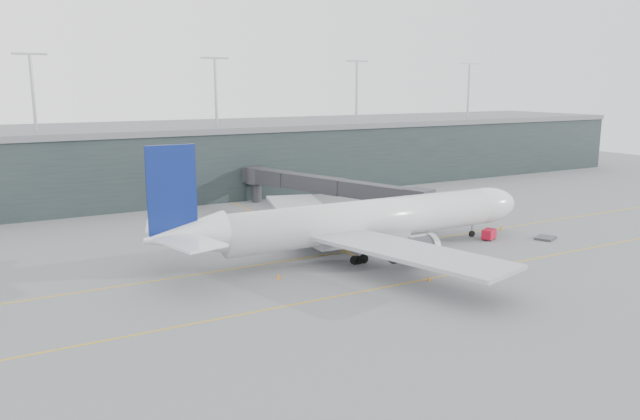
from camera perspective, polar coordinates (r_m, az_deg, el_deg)
ground at (r=91.46m, az=-1.63°, el=-3.68°), size 320.00×320.00×0.00m
taxiline_a at (r=88.06m, az=-0.41°, el=-4.26°), size 160.00×0.25×0.02m
taxiline_b at (r=75.08m, az=5.57°, el=-7.10°), size 160.00×0.25×0.02m
taxiline_lead_main at (r=111.03m, az=-4.17°, el=-1.00°), size 0.25×60.00×0.02m
terminal at (r=143.15m, az=-12.59°, el=4.63°), size 240.00×36.00×29.00m
main_aircraft at (r=88.81m, az=3.90°, el=-1.02°), size 59.73×56.28×16.79m
jet_bridge at (r=119.36m, az=-0.34°, el=2.54°), size 17.85×46.12×7.23m
gse_cart at (r=100.68m, az=15.19°, el=-2.14°), size 2.83×2.38×1.65m
baggage_dolly at (r=103.98m, az=19.91°, el=-2.41°), size 4.03×3.70×0.32m
uld_a at (r=97.56m, az=-6.57°, el=-2.17°), size 2.43×2.10×1.94m
uld_b at (r=100.54m, az=-5.57°, el=-1.70°), size 2.34×1.88×2.09m
uld_c at (r=101.39m, az=-4.36°, el=-1.57°), size 2.35×1.91×2.07m
cone_nose at (r=107.90m, az=16.21°, el=-1.61°), size 0.44×0.44×0.70m
cone_wing_stbd at (r=78.39m, az=9.90°, el=-6.19°), size 0.39×0.39×0.61m
cone_wing_port at (r=104.38m, az=-0.38°, el=-1.56°), size 0.47×0.47×0.75m
cone_tail at (r=78.20m, az=-3.80°, el=-6.03°), size 0.48×0.48×0.76m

